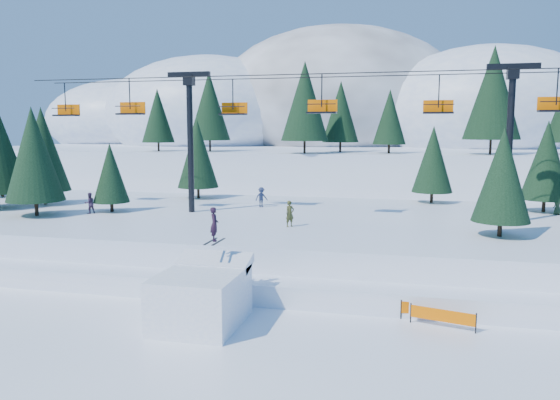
% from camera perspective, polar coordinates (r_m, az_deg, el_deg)
% --- Properties ---
extents(ground, '(160.00, 160.00, 0.00)m').
position_cam_1_polar(ground, '(22.61, -5.33, -15.10)').
color(ground, white).
rests_on(ground, ground).
extents(mid_shelf, '(70.00, 22.00, 2.50)m').
position_cam_1_polar(mid_shelf, '(39.07, 3.14, -3.52)').
color(mid_shelf, white).
rests_on(mid_shelf, ground).
extents(berm, '(70.00, 6.00, 1.10)m').
position_cam_1_polar(berm, '(29.70, -0.34, -8.41)').
color(berm, white).
rests_on(berm, ground).
extents(mountain_ridge, '(119.00, 61.16, 26.46)m').
position_cam_1_polar(mountain_ridge, '(93.83, 6.18, 7.97)').
color(mountain_ridge, white).
rests_on(mountain_ridge, ground).
extents(jump_kicker, '(3.50, 4.77, 5.07)m').
position_cam_1_polar(jump_kicker, '(24.87, -8.18, -9.87)').
color(jump_kicker, white).
rests_on(jump_kicker, ground).
extents(chairlift, '(46.11, 3.21, 10.28)m').
position_cam_1_polar(chairlift, '(38.29, 4.37, 8.40)').
color(chairlift, black).
rests_on(chairlift, mid_shelf).
extents(conifer_stand, '(62.06, 17.53, 9.25)m').
position_cam_1_polar(conifer_stand, '(38.80, 8.22, 4.83)').
color(conifer_stand, black).
rests_on(conifer_stand, mid_shelf).
extents(distant_skiers, '(34.13, 10.12, 1.66)m').
position_cam_1_polar(distant_skiers, '(40.19, 0.40, -0.25)').
color(distant_skiers, '#242E4C').
rests_on(distant_skiers, mid_shelf).
extents(banner_near, '(2.76, 0.79, 0.90)m').
position_cam_1_polar(banner_near, '(25.38, 16.62, -11.53)').
color(banner_near, black).
rests_on(banner_near, ground).
extents(banner_far, '(2.85, 0.31, 0.90)m').
position_cam_1_polar(banner_far, '(26.19, 15.65, -10.90)').
color(banner_far, black).
rests_on(banner_far, ground).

